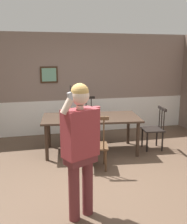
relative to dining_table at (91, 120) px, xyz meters
The scene contains 7 objects.
ground_plane 1.51m from the dining_table, 96.81° to the right, with size 7.21×7.21×0.00m, color brown.
room_back_partition 1.64m from the dining_table, 95.96° to the left, with size 6.55×0.17×2.61m.
dining_table is the anchor object (origin of this frame).
chair_near_window 0.92m from the dining_table, 97.69° to the right, with size 0.52×0.52×1.03m.
chair_by_doorway 0.92m from the dining_table, 82.71° to the left, with size 0.47×0.47×1.05m.
chair_at_table_head 1.43m from the dining_table, ahead, with size 0.48×0.48×0.95m.
person_figure 2.35m from the dining_table, 106.41° to the right, with size 0.53×0.40×1.75m.
Camera 1 is at (-1.07, -3.87, 2.07)m, focal length 41.40 mm.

